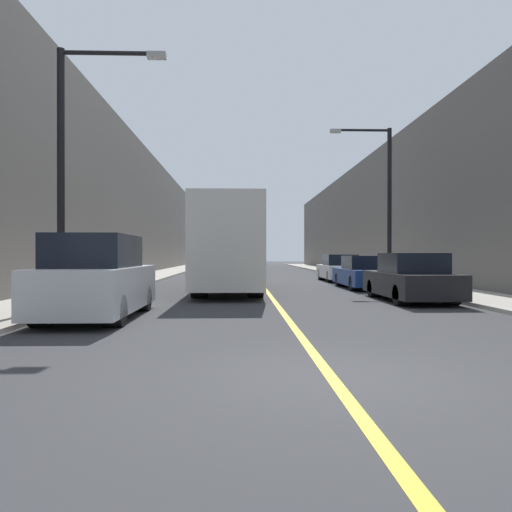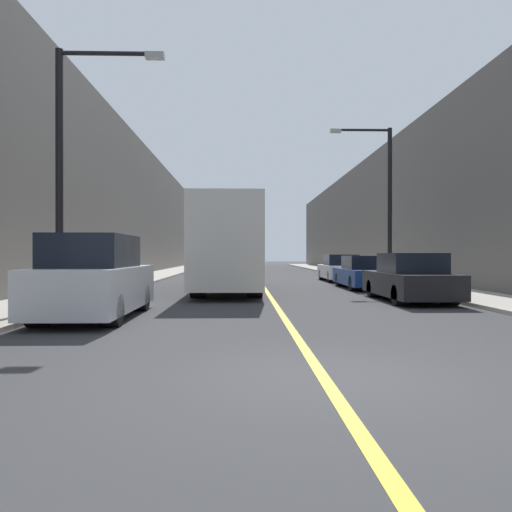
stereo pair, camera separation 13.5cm
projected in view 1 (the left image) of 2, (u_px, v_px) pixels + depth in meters
name	position (u px, v px, depth m)	size (l,w,h in m)	color
ground_plane	(333.00, 380.00, 5.97)	(200.00, 200.00, 0.00)	#38383A
sidewalk_left	(158.00, 275.00, 35.72)	(2.71, 72.00, 0.11)	#B2AA9E
sidewalk_right	(350.00, 274.00, 36.19)	(2.71, 72.00, 0.11)	#B2AA9E
building_row_left	(111.00, 207.00, 35.59)	(4.00, 72.00, 9.74)	#66605B
building_row_right	(396.00, 215.00, 36.28)	(4.00, 72.00, 8.72)	#66605B
road_center_line	(255.00, 275.00, 35.95)	(0.16, 72.00, 0.01)	gold
bus	(229.00, 245.00, 20.46)	(2.48, 10.46, 3.52)	silver
parked_suv_left	(97.00, 280.00, 11.67)	(1.89, 4.73, 1.95)	silver
car_right_near	(410.00, 279.00, 16.02)	(1.87, 4.70, 1.54)	black
car_right_mid	(364.00, 274.00, 21.87)	(1.85, 4.78, 1.45)	navy
car_right_far	(339.00, 269.00, 27.94)	(1.86, 4.63, 1.50)	silver
street_lamp_left	(72.00, 157.00, 13.27)	(2.89, 0.24, 6.87)	black
street_lamp_right	(384.00, 194.00, 23.19)	(2.89, 0.24, 7.27)	black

